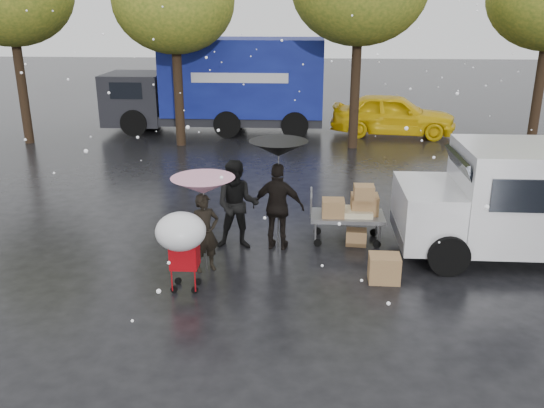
# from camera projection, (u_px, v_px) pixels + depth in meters

# --- Properties ---
(ground) EXTENTS (90.00, 90.00, 0.00)m
(ground) POSITION_uv_depth(u_px,v_px,m) (253.00, 272.00, 10.65)
(ground) COLOR black
(ground) RESTS_ON ground
(person_pink) EXTENTS (0.64, 0.58, 1.48)m
(person_pink) POSITION_uv_depth(u_px,v_px,m) (205.00, 233.00, 10.49)
(person_pink) COLOR black
(person_pink) RESTS_ON ground
(person_middle) EXTENTS (0.92, 0.73, 1.82)m
(person_middle) POSITION_uv_depth(u_px,v_px,m) (237.00, 205.00, 11.42)
(person_middle) COLOR black
(person_middle) RESTS_ON ground
(person_black) EXTENTS (1.09, 0.58, 1.77)m
(person_black) POSITION_uv_depth(u_px,v_px,m) (278.00, 207.00, 11.40)
(person_black) COLOR black
(person_black) RESTS_ON ground
(umbrella_pink) EXTENTS (1.15, 1.15, 1.79)m
(umbrella_pink) POSITION_uv_depth(u_px,v_px,m) (203.00, 186.00, 10.19)
(umbrella_pink) COLOR #4C4C4C
(umbrella_pink) RESTS_ON ground
(umbrella_black) EXTENTS (1.14, 1.14, 2.22)m
(umbrella_black) POSITION_uv_depth(u_px,v_px,m) (279.00, 149.00, 11.01)
(umbrella_black) COLOR #4C4C4C
(umbrella_black) RESTS_ON ground
(vendor_cart) EXTENTS (1.52, 0.80, 1.27)m
(vendor_cart) POSITION_uv_depth(u_px,v_px,m) (352.00, 208.00, 11.79)
(vendor_cart) COLOR slate
(vendor_cart) RESTS_ON ground
(shopping_cart) EXTENTS (0.84, 0.84, 1.46)m
(shopping_cart) POSITION_uv_depth(u_px,v_px,m) (181.00, 235.00, 9.52)
(shopping_cart) COLOR #BB0A12
(shopping_cart) RESTS_ON ground
(white_van) EXTENTS (4.91, 2.18, 2.20)m
(white_van) POSITION_uv_depth(u_px,v_px,m) (538.00, 200.00, 10.97)
(white_van) COLOR silver
(white_van) RESTS_ON ground
(blue_truck) EXTENTS (8.30, 2.60, 3.50)m
(blue_truck) POSITION_uv_depth(u_px,v_px,m) (222.00, 86.00, 21.93)
(blue_truck) COLOR navy
(blue_truck) RESTS_ON ground
(box_ground_near) EXTENTS (0.55, 0.45, 0.49)m
(box_ground_near) POSITION_uv_depth(u_px,v_px,m) (384.00, 268.00, 10.22)
(box_ground_near) COLOR #915C3F
(box_ground_near) RESTS_ON ground
(box_ground_far) EXTENTS (0.44, 0.35, 0.32)m
(box_ground_far) POSITION_uv_depth(u_px,v_px,m) (356.00, 237.00, 11.81)
(box_ground_far) COLOR #915C3F
(box_ground_far) RESTS_ON ground
(yellow_taxi) EXTENTS (4.77, 2.40, 1.56)m
(yellow_taxi) POSITION_uv_depth(u_px,v_px,m) (393.00, 114.00, 21.58)
(yellow_taxi) COLOR yellow
(yellow_taxi) RESTS_ON ground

